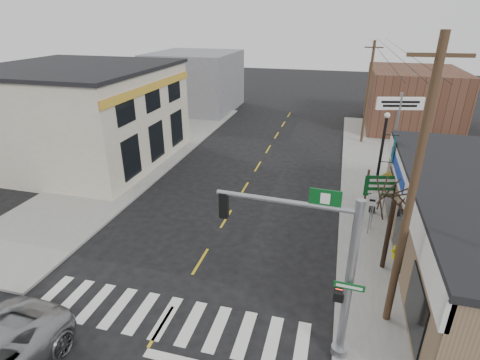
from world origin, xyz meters
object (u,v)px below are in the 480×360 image
(dance_center_sign, at_px, (398,116))
(utility_pole_far, at_px, (368,92))
(lamp_post, at_px, (382,157))
(utility_pole_near, at_px, (412,194))
(traffic_signal_pole, at_px, (327,263))
(fire_hydrant, at_px, (396,251))
(bare_tree, at_px, (397,188))
(guide_sign, at_px, (381,191))

(dance_center_sign, distance_m, utility_pole_far, 9.07)
(lamp_post, xyz_separation_m, utility_pole_near, (0.04, -8.24, 1.74))
(dance_center_sign, height_order, utility_pole_far, utility_pole_far)
(dance_center_sign, bearing_deg, traffic_signal_pole, -116.93)
(lamp_post, distance_m, utility_pole_far, 13.12)
(fire_hydrant, bearing_deg, lamp_post, 99.41)
(dance_center_sign, relative_size, bare_tree, 1.23)
(lamp_post, xyz_separation_m, bare_tree, (0.13, -5.07, 0.53))
(traffic_signal_pole, bearing_deg, bare_tree, 68.25)
(fire_hydrant, xyz_separation_m, bare_tree, (-0.58, -0.78, 3.43))
(utility_pole_near, relative_size, utility_pole_far, 1.18)
(dance_center_sign, height_order, bare_tree, dance_center_sign)
(lamp_post, bearing_deg, utility_pole_near, -85.58)
(lamp_post, xyz_separation_m, utility_pole_far, (-0.29, 13.08, 0.98))
(traffic_signal_pole, xyz_separation_m, utility_pole_near, (2.32, 2.05, 1.57))
(utility_pole_near, height_order, utility_pole_far, utility_pole_near)
(guide_sign, height_order, utility_pole_near, utility_pole_near)
(guide_sign, height_order, lamp_post, lamp_post)
(bare_tree, bearing_deg, lamp_post, 91.49)
(guide_sign, bearing_deg, traffic_signal_pole, -117.67)
(fire_hydrant, xyz_separation_m, utility_pole_far, (-1.00, 17.37, 3.88))
(bare_tree, height_order, utility_pole_far, utility_pole_far)
(fire_hydrant, distance_m, utility_pole_near, 6.14)
(guide_sign, bearing_deg, utility_pole_far, 78.42)
(utility_pole_far, bearing_deg, dance_center_sign, -82.84)
(fire_hydrant, relative_size, utility_pole_near, 0.07)
(dance_center_sign, xyz_separation_m, utility_pole_near, (-1.00, -12.36, 0.48))
(utility_pole_near, distance_m, utility_pole_far, 21.34)
(utility_pole_near, bearing_deg, fire_hydrant, 75.32)
(traffic_signal_pole, relative_size, fire_hydrant, 8.32)
(bare_tree, relative_size, utility_pole_near, 0.49)
(traffic_signal_pole, xyz_separation_m, lamp_post, (2.28, 10.29, -0.17))
(lamp_post, bearing_deg, utility_pole_far, 95.40)
(lamp_post, relative_size, utility_pole_far, 0.68)
(dance_center_sign, xyz_separation_m, bare_tree, (-0.91, -9.18, -0.73))
(bare_tree, bearing_deg, traffic_signal_pole, -114.76)
(guide_sign, height_order, dance_center_sign, dance_center_sign)
(traffic_signal_pole, bearing_deg, utility_pole_far, 88.15)
(utility_pole_far, bearing_deg, fire_hydrant, -87.96)
(dance_center_sign, relative_size, utility_pole_near, 0.61)
(traffic_signal_pole, xyz_separation_m, dance_center_sign, (3.31, 14.40, 1.09))
(lamp_post, height_order, bare_tree, lamp_post)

